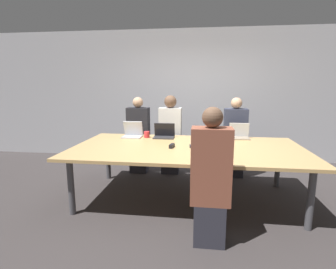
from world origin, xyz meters
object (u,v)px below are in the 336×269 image
Objects in this scene: person_far_right at (235,139)px; bottle_far_right at (225,134)px; laptop_near_midright at (211,154)px; person_far_left at (139,137)px; laptop_far_right at (239,134)px; person_far_midleft at (170,136)px; laptop_far_left at (133,132)px; laptop_far_midleft at (164,133)px; cup_far_midleft at (147,134)px; stapler at (172,146)px; person_near_midright at (211,180)px.

person_far_right reaches higher than bottle_far_right.
person_far_left is (-1.29, 1.71, -0.16)m from laptop_near_midright.
person_far_midleft is at bearing 161.42° from laptop_far_right.
person_far_midleft is 4.56× the size of laptop_far_right.
laptop_far_left is at bearing -164.26° from person_far_right.
laptop_far_midleft is at bearing -94.70° from person_far_midleft.
laptop_near_midright is 0.23× the size of person_far_left.
cup_far_midleft is at bearing -49.60° from laptop_near_midright.
laptop_far_midleft is 1.43m from laptop_near_midright.
person_far_right is 6.47× the size of bottle_far_right.
laptop_far_right is 2.05× the size of stapler.
laptop_far_midleft is 0.24× the size of person_far_midleft.
laptop_far_midleft is 0.53m from person_far_midleft.
person_far_right is at bearing 15.74° from laptop_far_left.
laptop_far_midleft is 0.71m from stapler.
laptop_far_midleft is 1.07× the size of laptop_far_right.
laptop_far_right is (0.51, 1.78, 0.15)m from person_near_midright.
person_far_left is (-0.55, 0.48, -0.16)m from laptop_far_midleft.
laptop_far_left is 1.76m from laptop_far_right.
person_far_midleft is 0.64m from cup_far_midleft.
bottle_far_right is at bearing -111.15° from person_far_right.
person_far_right is at bearing -105.41° from laptop_near_midright.
laptop_far_left reaches higher than laptop_near_midright.
laptop_near_midright is at bearing -110.08° from laptop_far_right.
laptop_far_midleft is 0.29m from cup_far_midleft.
person_far_right is (1.73, 0.49, -0.16)m from laptop_far_left.
person_near_midright is 1.12m from stapler.
person_near_midright reaches higher than person_far_right.
laptop_near_midright is at bearing -105.41° from person_far_right.
laptop_far_left is 2.05× the size of stapler.
stapler is (-1.02, -0.79, -0.05)m from laptop_far_right.
laptop_far_left is 1.00m from stapler.
stapler is (0.74, -0.67, -0.05)m from laptop_far_left.
stapler is at bearing -82.02° from person_far_midleft.
person_far_left reaches higher than cup_far_midleft.
person_far_left is (-0.59, -0.03, -0.03)m from person_far_midleft.
person_far_right reaches higher than stapler.
cup_far_midleft is 0.81m from stapler.
person_far_right is (-0.02, 0.37, -0.16)m from laptop_far_right.
person_near_midright is (1.00, -1.63, -0.13)m from cup_far_midleft.
person_near_midright is at bearing -72.76° from person_far_midleft.
laptop_far_midleft is at bearing -40.90° from person_far_left.
laptop_near_midright is 1.78m from person_far_right.
laptop_far_midleft reaches higher than cup_far_midleft.
person_far_left is 9.12× the size of stapler.
person_far_midleft is 1.02× the size of person_far_right.
laptop_far_midleft is 1.07× the size of laptop_far_left.
person_far_left is 1.76m from person_far_right.
laptop_near_midright is 0.46m from person_near_midright.
laptop_near_midright is (0.69, -1.74, 0.13)m from person_far_midleft.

